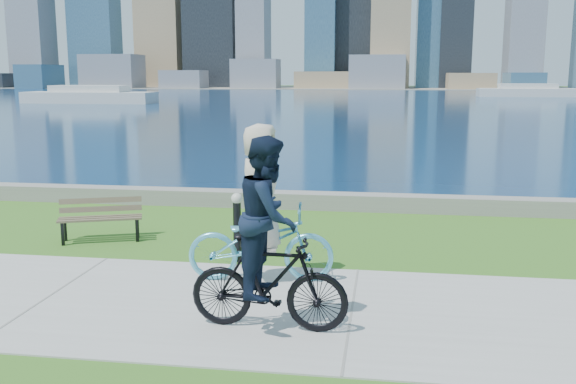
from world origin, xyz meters
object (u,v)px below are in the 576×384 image
object	(u,v)px
park_bench	(101,215)
bollard_lamp	(237,222)
cyclist_woman	(261,223)
cyclist_man	(269,250)

from	to	relation	value
park_bench	bollard_lamp	world-z (taller)	bollard_lamp
bollard_lamp	cyclist_woman	xyz separation A→B (m)	(0.56, -0.93, 0.22)
park_bench	bollard_lamp	distance (m)	2.86
cyclist_woman	bollard_lamp	bearing A→B (deg)	24.79
cyclist_woman	park_bench	bearing A→B (deg)	54.20
bollard_lamp	cyclist_man	xyz separation A→B (m)	(0.99, -2.66, 0.33)
bollard_lamp	cyclist_woman	bearing A→B (deg)	-58.87
park_bench	cyclist_woman	xyz separation A→B (m)	(3.26, -1.84, 0.40)
bollard_lamp	cyclist_man	world-z (taller)	cyclist_man
park_bench	bollard_lamp	size ratio (longest dim) A/B	1.37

